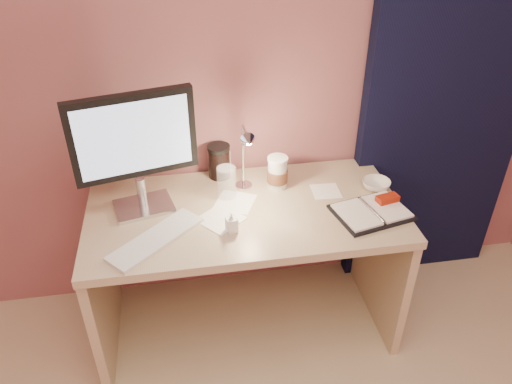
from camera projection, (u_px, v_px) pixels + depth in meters
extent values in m
plane|color=#A56063|center=(232.00, 67.00, 2.23)|extent=(3.50, 0.00, 3.50)
cube|color=black|center=(449.00, 89.00, 2.41)|extent=(0.85, 0.08, 2.20)
cube|color=tan|center=(245.00, 213.00, 2.23)|extent=(1.40, 0.70, 0.04)
cube|color=tan|center=(103.00, 290.00, 2.34)|extent=(0.04, 0.66, 0.69)
cube|color=tan|center=(379.00, 258.00, 2.52)|extent=(0.04, 0.66, 0.69)
cube|color=tan|center=(237.00, 224.00, 2.67)|extent=(1.32, 0.03, 0.55)
cube|color=silver|center=(144.00, 206.00, 2.22)|extent=(0.28, 0.23, 0.02)
cylinder|color=silver|center=(142.00, 192.00, 2.18)|extent=(0.04, 0.04, 0.14)
cube|color=black|center=(133.00, 135.00, 2.02)|extent=(0.51, 0.16, 0.36)
cube|color=#A0B8DA|center=(131.00, 139.00, 1.99)|extent=(0.44, 0.11, 0.31)
cube|color=silver|center=(156.00, 239.00, 2.03)|extent=(0.40, 0.38, 0.02)
cube|color=black|center=(371.00, 213.00, 2.18)|extent=(0.36, 0.30, 0.01)
cube|color=white|center=(356.00, 215.00, 2.15)|extent=(0.18, 0.23, 0.01)
cube|color=white|center=(387.00, 207.00, 2.20)|extent=(0.18, 0.23, 0.01)
cube|color=#A8270E|center=(387.00, 199.00, 2.22)|extent=(0.11, 0.07, 0.03)
cube|color=white|center=(221.00, 219.00, 2.15)|extent=(0.24, 0.24, 0.00)
cube|color=white|center=(326.00, 191.00, 2.33)|extent=(0.13, 0.13, 0.00)
cube|color=white|center=(235.00, 202.00, 2.26)|extent=(0.22, 0.22, 0.00)
cylinder|color=white|center=(277.00, 174.00, 2.33)|extent=(0.09, 0.09, 0.14)
cylinder|color=brown|center=(277.00, 176.00, 2.34)|extent=(0.10, 0.10, 0.06)
cylinder|color=white|center=(278.00, 159.00, 2.29)|extent=(0.10, 0.10, 0.01)
cylinder|color=white|center=(227.00, 182.00, 2.26)|extent=(0.09, 0.09, 0.15)
imported|color=white|center=(376.00, 185.00, 2.35)|extent=(0.17, 0.17, 0.04)
imported|color=white|center=(232.00, 222.00, 2.06)|extent=(0.05, 0.05, 0.10)
cylinder|color=black|center=(219.00, 163.00, 2.41)|extent=(0.11, 0.11, 0.15)
cube|color=beige|center=(219.00, 162.00, 2.42)|extent=(0.11, 0.09, 0.14)
cylinder|color=silver|center=(244.00, 186.00, 2.36)|extent=(0.08, 0.08, 0.01)
cylinder|color=silver|center=(243.00, 156.00, 2.28)|extent=(0.01, 0.01, 0.31)
cone|color=silver|center=(246.00, 142.00, 2.07)|extent=(0.07, 0.06, 0.06)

